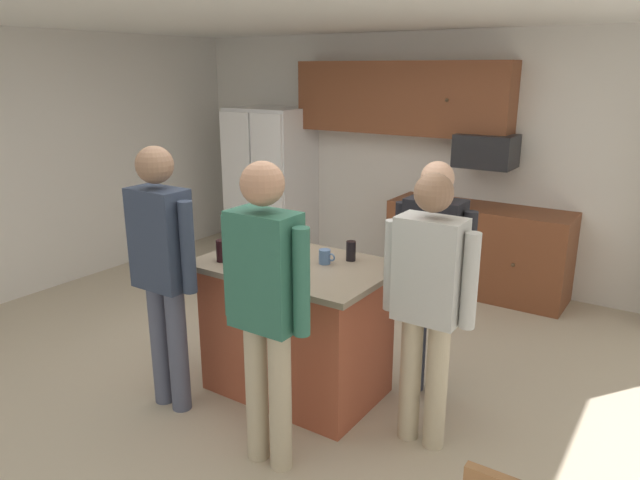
{
  "coord_description": "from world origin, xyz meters",
  "views": [
    {
      "loc": [
        2.42,
        -3.17,
        2.23
      ],
      "look_at": [
        0.21,
        0.16,
        1.05
      ],
      "focal_mm": 32.86,
      "sensor_mm": 36.0,
      "label": 1
    }
  ],
  "objects_px": {
    "person_host_foreground": "(428,295)",
    "glass_stout_tall": "(275,256)",
    "tumbler_amber": "(240,246)",
    "glass_dark_ale": "(258,253)",
    "mug_ceramic_white": "(277,241)",
    "person_guest_right": "(162,262)",
    "person_elder_center": "(432,265)",
    "glass_short_whisky": "(221,251)",
    "kitchen_island": "(296,327)",
    "mug_blue_stoneware": "(325,257)",
    "person_guest_by_door": "(266,297)",
    "glass_pilsner": "(351,251)",
    "refrigerator": "(271,182)",
    "microwave_over_range": "(486,151)"
  },
  "relations": [
    {
      "from": "mug_ceramic_white",
      "to": "glass_pilsner",
      "type": "bearing_deg",
      "value": 4.48
    },
    {
      "from": "person_guest_right",
      "to": "person_elder_center",
      "type": "height_order",
      "value": "person_guest_right"
    },
    {
      "from": "glass_stout_tall",
      "to": "tumbler_amber",
      "type": "distance_m",
      "value": 0.38
    },
    {
      "from": "person_host_foreground",
      "to": "glass_stout_tall",
      "type": "height_order",
      "value": "person_host_foreground"
    },
    {
      "from": "tumbler_amber",
      "to": "glass_dark_ale",
      "type": "bearing_deg",
      "value": -18.49
    },
    {
      "from": "glass_stout_tall",
      "to": "mug_blue_stoneware",
      "type": "xyz_separation_m",
      "value": [
        0.24,
        0.24,
        -0.03
      ]
    },
    {
      "from": "person_guest_right",
      "to": "glass_dark_ale",
      "type": "relative_size",
      "value": 12.72
    },
    {
      "from": "kitchen_island",
      "to": "tumbler_amber",
      "type": "distance_m",
      "value": 0.7
    },
    {
      "from": "person_host_foreground",
      "to": "person_elder_center",
      "type": "height_order",
      "value": "person_host_foreground"
    },
    {
      "from": "person_elder_center",
      "to": "glass_pilsner",
      "type": "height_order",
      "value": "person_elder_center"
    },
    {
      "from": "mug_ceramic_white",
      "to": "glass_stout_tall",
      "type": "relative_size",
      "value": 0.81
    },
    {
      "from": "glass_pilsner",
      "to": "glass_dark_ale",
      "type": "bearing_deg",
      "value": -141.75
    },
    {
      "from": "person_host_foreground",
      "to": "person_elder_center",
      "type": "distance_m",
      "value": 0.59
    },
    {
      "from": "person_guest_by_door",
      "to": "person_guest_right",
      "type": "relative_size",
      "value": 1.0
    },
    {
      "from": "person_guest_right",
      "to": "glass_pilsner",
      "type": "xyz_separation_m",
      "value": [
        0.88,
        0.88,
        -0.0
      ]
    },
    {
      "from": "glass_pilsner",
      "to": "mug_blue_stoneware",
      "type": "bearing_deg",
      "value": -125.44
    },
    {
      "from": "person_elder_center",
      "to": "glass_stout_tall",
      "type": "bearing_deg",
      "value": 4.99
    },
    {
      "from": "person_host_foreground",
      "to": "tumbler_amber",
      "type": "bearing_deg",
      "value": 3.77
    },
    {
      "from": "glass_stout_tall",
      "to": "mug_blue_stoneware",
      "type": "relative_size",
      "value": 1.3
    },
    {
      "from": "glass_stout_tall",
      "to": "person_host_foreground",
      "type": "bearing_deg",
      "value": 4.35
    },
    {
      "from": "mug_blue_stoneware",
      "to": "person_elder_center",
      "type": "bearing_deg",
      "value": 32.49
    },
    {
      "from": "glass_pilsner",
      "to": "glass_stout_tall",
      "type": "bearing_deg",
      "value": -131.2
    },
    {
      "from": "person_guest_by_door",
      "to": "mug_blue_stoneware",
      "type": "bearing_deg",
      "value": -13.58
    },
    {
      "from": "person_host_foreground",
      "to": "glass_stout_tall",
      "type": "bearing_deg",
      "value": 8.17
    },
    {
      "from": "kitchen_island",
      "to": "glass_dark_ale",
      "type": "height_order",
      "value": "glass_dark_ale"
    },
    {
      "from": "person_elder_center",
      "to": "glass_stout_tall",
      "type": "relative_size",
      "value": 10.54
    },
    {
      "from": "person_host_foreground",
      "to": "glass_short_whisky",
      "type": "relative_size",
      "value": 11.25
    },
    {
      "from": "person_guest_right",
      "to": "mug_ceramic_white",
      "type": "height_order",
      "value": "person_guest_right"
    },
    {
      "from": "mug_ceramic_white",
      "to": "tumbler_amber",
      "type": "bearing_deg",
      "value": -113.81
    },
    {
      "from": "kitchen_island",
      "to": "mug_ceramic_white",
      "type": "relative_size",
      "value": 10.12
    },
    {
      "from": "refrigerator",
      "to": "microwave_over_range",
      "type": "relative_size",
      "value": 3.18
    },
    {
      "from": "person_guest_by_door",
      "to": "glass_pilsner",
      "type": "height_order",
      "value": "person_guest_by_door"
    },
    {
      "from": "glass_pilsner",
      "to": "tumbler_amber",
      "type": "bearing_deg",
      "value": -156.27
    },
    {
      "from": "kitchen_island",
      "to": "glass_short_whisky",
      "type": "relative_size",
      "value": 8.65
    },
    {
      "from": "glass_stout_tall",
      "to": "kitchen_island",
      "type": "bearing_deg",
      "value": 66.91
    },
    {
      "from": "microwave_over_range",
      "to": "mug_ceramic_white",
      "type": "relative_size",
      "value": 4.38
    },
    {
      "from": "glass_dark_ale",
      "to": "mug_blue_stoneware",
      "type": "bearing_deg",
      "value": 31.51
    },
    {
      "from": "person_guest_by_door",
      "to": "tumbler_amber",
      "type": "relative_size",
      "value": 13.74
    },
    {
      "from": "glass_dark_ale",
      "to": "mug_blue_stoneware",
      "type": "height_order",
      "value": "glass_dark_ale"
    },
    {
      "from": "glass_stout_tall",
      "to": "tumbler_amber",
      "type": "height_order",
      "value": "glass_stout_tall"
    },
    {
      "from": "kitchen_island",
      "to": "glass_stout_tall",
      "type": "height_order",
      "value": "glass_stout_tall"
    },
    {
      "from": "person_guest_right",
      "to": "glass_short_whisky",
      "type": "height_order",
      "value": "person_guest_right"
    },
    {
      "from": "person_elder_center",
      "to": "tumbler_amber",
      "type": "bearing_deg",
      "value": -7.42
    },
    {
      "from": "glass_short_whisky",
      "to": "tumbler_amber",
      "type": "relative_size",
      "value": 1.16
    },
    {
      "from": "glass_stout_tall",
      "to": "person_guest_right",
      "type": "bearing_deg",
      "value": -137.76
    },
    {
      "from": "glass_short_whisky",
      "to": "glass_stout_tall",
      "type": "relative_size",
      "value": 0.95
    },
    {
      "from": "refrigerator",
      "to": "person_elder_center",
      "type": "relative_size",
      "value": 1.07
    },
    {
      "from": "refrigerator",
      "to": "tumbler_amber",
      "type": "xyz_separation_m",
      "value": [
        1.77,
        -2.59,
        0.14
      ]
    },
    {
      "from": "person_guest_by_door",
      "to": "tumbler_amber",
      "type": "distance_m",
      "value": 1.03
    },
    {
      "from": "glass_dark_ale",
      "to": "glass_stout_tall",
      "type": "xyz_separation_m",
      "value": [
        0.15,
        -0.01,
        0.01
      ]
    }
  ]
}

